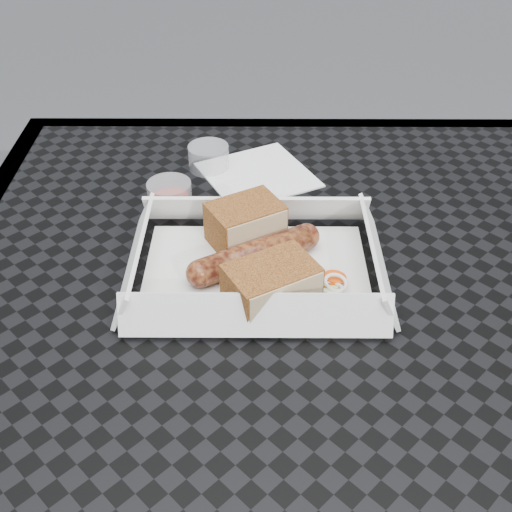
{
  "coord_description": "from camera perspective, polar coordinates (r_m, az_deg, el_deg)",
  "views": [
    {
      "loc": [
        -0.08,
        -0.43,
        1.15
      ],
      "look_at": [
        -0.08,
        0.05,
        0.78
      ],
      "focal_mm": 45.0,
      "sensor_mm": 36.0,
      "label": 1
    }
  ],
  "objects": [
    {
      "name": "patio_table",
      "position": [
        0.65,
        6.99,
        -9.89
      ],
      "size": [
        0.8,
        0.8,
        0.74
      ],
      "color": "black",
      "rests_on": "ground"
    },
    {
      "name": "bread_far",
      "position": [
        0.59,
        1.37,
        -2.56
      ],
      "size": [
        0.1,
        0.09,
        0.04
      ],
      "primitive_type": "cube",
      "rotation": [
        0.0,
        0.0,
        0.52
      ],
      "color": "brown",
      "rests_on": "food_tray"
    },
    {
      "name": "napkin",
      "position": [
        0.79,
        0.16,
        7.24
      ],
      "size": [
        0.16,
        0.16,
        0.0
      ],
      "primitive_type": "cube",
      "rotation": [
        0.0,
        0.0,
        0.47
      ],
      "color": "white",
      "rests_on": "patio_table"
    },
    {
      "name": "bratwurst",
      "position": [
        0.63,
        -0.08,
        0.15
      ],
      "size": [
        0.13,
        0.09,
        0.03
      ],
      "rotation": [
        0.0,
        0.0,
        0.52
      ],
      "color": "brown",
      "rests_on": "food_tray"
    },
    {
      "name": "condiment_cup_empty",
      "position": [
        0.8,
        -4.23,
        8.75
      ],
      "size": [
        0.05,
        0.05,
        0.03
      ],
      "primitive_type": "cylinder",
      "color": "silver",
      "rests_on": "patio_table"
    },
    {
      "name": "veg_garnish",
      "position": [
        0.61,
        6.17,
        -2.93
      ],
      "size": [
        0.03,
        0.03,
        0.0
      ],
      "color": "#E34A09",
      "rests_on": "food_tray"
    },
    {
      "name": "food_tray",
      "position": [
        0.64,
        0.0,
        -1.43
      ],
      "size": [
        0.22,
        0.15,
        0.0
      ],
      "primitive_type": "cube",
      "color": "white",
      "rests_on": "patio_table"
    },
    {
      "name": "condiment_cup_sauce",
      "position": [
        0.73,
        -7.68,
        5.41
      ],
      "size": [
        0.05,
        0.05,
        0.03
      ],
      "primitive_type": "cylinder",
      "color": "maroon",
      "rests_on": "patio_table"
    },
    {
      "name": "bread_near",
      "position": [
        0.66,
        -0.95,
        2.9
      ],
      "size": [
        0.09,
        0.08,
        0.04
      ],
      "primitive_type": "cube",
      "rotation": [
        0.0,
        0.0,
        0.52
      ],
      "color": "brown",
      "rests_on": "food_tray"
    }
  ]
}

